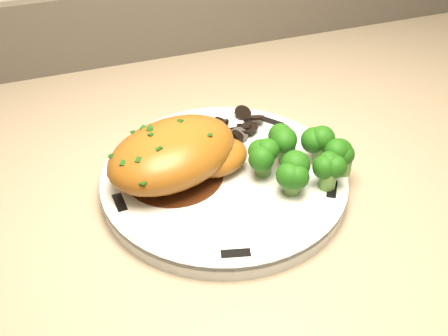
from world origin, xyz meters
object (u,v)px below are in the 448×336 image
object	(u,v)px
plate	(224,181)
broccoli_florets	(307,158)
counter	(435,287)
chicken_breast	(178,154)

from	to	relation	value
plate	broccoli_florets	size ratio (longest dim) A/B	2.44
counter	plate	xyz separation A→B (m)	(-0.44, -0.04, 0.42)
plate	broccoli_florets	distance (m)	0.10
chicken_breast	counter	bearing A→B (deg)	-18.18
counter	plate	bearing A→B (deg)	-175.22
chicken_breast	broccoli_florets	world-z (taller)	chicken_breast
broccoli_florets	plate	bearing A→B (deg)	160.44
chicken_breast	broccoli_florets	bearing A→B (deg)	-39.82
broccoli_florets	counter	bearing A→B (deg)	11.10
chicken_breast	broccoli_florets	xyz separation A→B (m)	(0.14, -0.05, -0.00)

